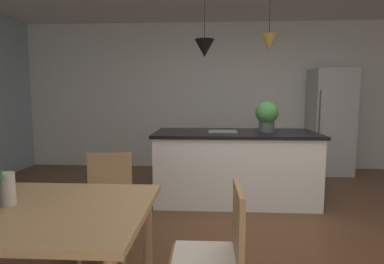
% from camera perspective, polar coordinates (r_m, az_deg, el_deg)
% --- Properties ---
extents(ground_plane, '(10.00, 8.40, 0.04)m').
position_cam_1_polar(ground_plane, '(3.15, 14.11, -19.68)').
color(ground_plane, brown).
extents(wall_back_kitchen, '(10.00, 0.12, 2.70)m').
position_cam_1_polar(wall_back_kitchen, '(6.06, 8.66, 6.40)').
color(wall_back_kitchen, silver).
rests_on(wall_back_kitchen, ground_plane).
extents(chair_far_right, '(0.43, 0.43, 0.87)m').
position_cam_1_polar(chair_far_right, '(2.80, -15.08, -12.17)').
color(chair_far_right, '#A87F56').
rests_on(chair_far_right, ground_plane).
extents(chair_kitchen_end, '(0.40, 0.40, 0.87)m').
position_cam_1_polar(chair_kitchen_end, '(1.88, 4.01, -21.57)').
color(chair_kitchen_end, '#A87F56').
rests_on(chair_kitchen_end, ground_plane).
extents(kitchen_island, '(2.05, 0.94, 0.91)m').
position_cam_1_polar(kitchen_island, '(4.16, 7.69, -5.99)').
color(kitchen_island, white).
rests_on(kitchen_island, ground_plane).
extents(refrigerator, '(0.67, 0.67, 1.81)m').
position_cam_1_polar(refrigerator, '(6.02, 23.60, 1.71)').
color(refrigerator, '#B2B5B7').
rests_on(refrigerator, ground_plane).
extents(pendant_over_island_main, '(0.25, 0.25, 0.86)m').
position_cam_1_polar(pendant_over_island_main, '(4.09, 2.26, 14.87)').
color(pendant_over_island_main, black).
extents(pendant_over_island_aux, '(0.21, 0.21, 0.79)m').
position_cam_1_polar(pendant_over_island_aux, '(4.16, 13.72, 15.43)').
color(pendant_over_island_aux, black).
extents(potted_plant_on_island, '(0.28, 0.28, 0.39)m').
position_cam_1_polar(potted_plant_on_island, '(4.12, 13.33, 2.98)').
color(potted_plant_on_island, '#4C4C51').
rests_on(potted_plant_on_island, kitchen_island).
extents(vase_on_dining_table, '(0.09, 0.09, 0.19)m').
position_cam_1_polar(vase_on_dining_table, '(2.11, -30.48, -8.83)').
color(vase_on_dining_table, silver).
rests_on(vase_on_dining_table, dining_table).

